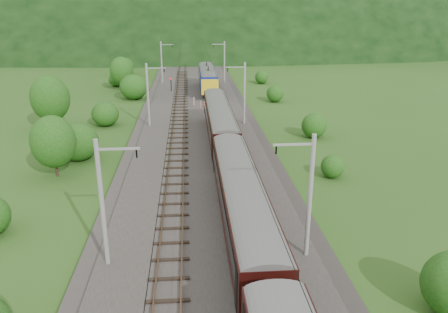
{
  "coord_description": "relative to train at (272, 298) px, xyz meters",
  "views": [
    {
      "loc": [
        -0.94,
        -23.61,
        15.47
      ],
      "look_at": [
        1.98,
        12.59,
        2.6
      ],
      "focal_mm": 35.0,
      "sensor_mm": 36.0,
      "label": 1
    }
  ],
  "objects": [
    {
      "name": "train",
      "position": [
        0.0,
        0.0,
        0.0
      ],
      "size": [
        2.8,
        134.64,
        4.86
      ],
      "color": "black",
      "rests_on": "ground"
    },
    {
      "name": "track_right",
      "position": [
        0.0,
        18.01,
        -2.97
      ],
      "size": [
        2.4,
        220.0,
        0.27
      ],
      "color": "brown",
      "rests_on": "railbed"
    },
    {
      "name": "hazard_post_near",
      "position": [
        -2.65,
        50.67,
        -2.32
      ],
      "size": [
        0.15,
        0.15,
        1.45
      ],
      "primitive_type": "cylinder",
      "color": "red",
      "rests_on": "railbed"
    },
    {
      "name": "catenary_left",
      "position": [
        -8.52,
        40.01,
        1.16
      ],
      "size": [
        2.54,
        192.28,
        8.0
      ],
      "color": "gray",
      "rests_on": "railbed"
    },
    {
      "name": "hazard_post_far",
      "position": [
        -1.68,
        47.97,
        -2.36
      ],
      "size": [
        0.15,
        0.15,
        1.38
      ],
      "primitive_type": "cylinder",
      "color": "red",
      "rests_on": "railbed"
    },
    {
      "name": "vegetation_left",
      "position": [
        -15.96,
        28.38,
        -0.82
      ],
      "size": [
        13.02,
        144.1,
        6.94
      ],
      "color": "#154D14",
      "rests_on": "ground"
    },
    {
      "name": "railbed",
      "position": [
        -2.4,
        18.01,
        -3.19
      ],
      "size": [
        14.0,
        220.0,
        0.3
      ],
      "primitive_type": "cube",
      "color": "#38332D",
      "rests_on": "ground"
    },
    {
      "name": "mountain_main",
      "position": [
        -2.4,
        268.01,
        -3.34
      ],
      "size": [
        504.0,
        360.0,
        244.0
      ],
      "primitive_type": "ellipsoid",
      "color": "black",
      "rests_on": "ground"
    },
    {
      "name": "ground",
      "position": [
        -2.4,
        8.01,
        -3.34
      ],
      "size": [
        600.0,
        600.0,
        0.0
      ],
      "primitive_type": "plane",
      "color": "#244916",
      "rests_on": "ground"
    },
    {
      "name": "track_left",
      "position": [
        -4.8,
        18.01,
        -2.97
      ],
      "size": [
        2.4,
        220.0,
        0.27
      ],
      "color": "brown",
      "rests_on": "railbed"
    },
    {
      "name": "vegetation_right",
      "position": [
        10.14,
        21.15,
        -2.03
      ],
      "size": [
        6.94,
        105.96,
        3.17
      ],
      "color": "#154D14",
      "rests_on": "ground"
    },
    {
      "name": "mountain_ridge",
      "position": [
        -122.4,
        308.01,
        -3.34
      ],
      "size": [
        336.0,
        280.0,
        132.0
      ],
      "primitive_type": "ellipsoid",
      "color": "black",
      "rests_on": "ground"
    },
    {
      "name": "catenary_right",
      "position": [
        3.72,
        40.01,
        1.16
      ],
      "size": [
        2.54,
        192.28,
        8.0
      ],
      "color": "gray",
      "rests_on": "railbed"
    },
    {
      "name": "overhead_wires",
      "position": [
        -2.4,
        18.01,
        3.76
      ],
      "size": [
        4.83,
        198.0,
        0.03
      ],
      "color": "black",
      "rests_on": "ground"
    },
    {
      "name": "signal",
      "position": [
        -6.57,
        63.34,
        -1.66
      ],
      "size": [
        0.26,
        0.26,
        2.35
      ],
      "color": "black",
      "rests_on": "railbed"
    }
  ]
}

